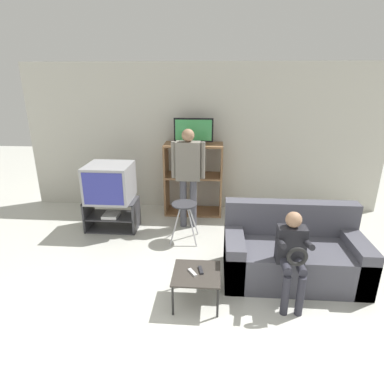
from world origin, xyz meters
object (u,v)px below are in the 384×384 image
Objects in this scene: person_seated_child at (292,252)px; remote_control_black at (201,270)px; couch at (292,254)px; person_standing_adult at (188,169)px; tv_stand at (112,215)px; television_flat at (194,132)px; folding_stool at (184,210)px; media_shelf at (193,179)px; snack_table at (197,276)px; remote_control_white at (193,272)px; television_main at (110,182)px.

remote_control_black is at bearing -176.69° from person_seated_child.
couch is 1.02× the size of person_standing_adult.
tv_stand is 2.85m from couch.
television_flat is 2.69m from remote_control_black.
television_flat is at bearing 86.72° from folding_stool.
couch is (1.35, -1.91, -0.35)m from media_shelf.
snack_table is at bearing -82.41° from person_standing_adult.
media_shelf is 2.69m from person_seated_child.
remote_control_black is 1.99m from person_standing_adult.
couch is (1.18, 0.60, -0.08)m from remote_control_white.
media_shelf is at bearing 94.84° from snack_table.
person_standing_adult is (1.22, 0.19, 0.73)m from tv_stand.
folding_stool is 1.46m from snack_table.
remote_control_white is at bearing -86.14° from television_flat.
television_flat is 2.60m from couch.
television_flat reaches higher than media_shelf.
snack_table is (0.21, -2.48, -1.14)m from television_flat.
media_shelf reaches higher than remote_control_black.
person_seated_child is (0.96, 0.06, 0.24)m from remote_control_black.
person_seated_child reaches higher than remote_control_black.
person_standing_adult is at bearing 63.03° from remote_control_white.
tv_stand is 0.51× the size of person_standing_adult.
television_flat is 2.81m from person_seated_child.
couch reaches higher than remote_control_black.
tv_stand is 1.24× the size of television_flat.
person_seated_child is at bearing -33.32° from tv_stand.
television_flat is 1.11× the size of folding_stool.
person_standing_adult reaches higher than remote_control_black.
person_standing_adult is at bearing 8.67° from tv_stand.
remote_control_white reaches higher than snack_table.
media_shelf is 8.82× the size of remote_control_white.
media_shelf is at bearing 30.66° from television_main.
remote_control_black is 0.09× the size of person_standing_adult.
tv_stand reaches higher than remote_control_black.
television_flat is 1.30× the size of snack_table.
media_shelf is 2.52m from snack_table.
media_shelf reaches higher than remote_control_white.
remote_control_white is 2.03m from person_standing_adult.
media_shelf reaches higher than person_seated_child.
media_shelf reaches higher than television_main.
snack_table is (0.27, -1.42, -0.16)m from folding_stool.
remote_control_white is at bearing -174.18° from person_seated_child.
television_flat reaches higher than person_seated_child.
media_shelf is 2.48m from remote_control_black.
couch is 1.59× the size of person_seated_child.
folding_stool is 0.69m from person_standing_adult.
person_standing_adult is (0.02, 0.49, 0.48)m from folding_stool.
remote_control_white is at bearing -86.15° from media_shelf.
media_shelf is (1.27, 0.75, -0.14)m from television_main.
television_flat reaches higher than person_standing_adult.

